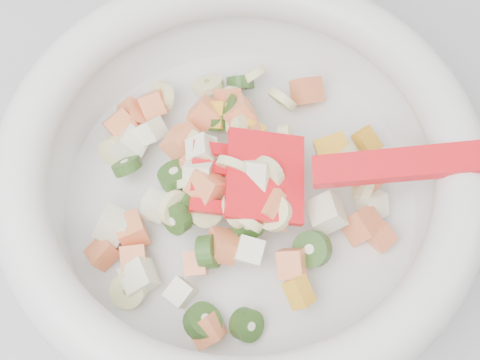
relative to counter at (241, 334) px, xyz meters
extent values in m
cube|color=#A6A5AB|center=(0.00, 0.00, 0.00)|extent=(2.00, 0.60, 0.90)
cylinder|color=silver|center=(0.00, 0.00, 0.46)|extent=(0.29, 0.29, 0.02)
torus|color=silver|center=(0.00, 0.00, 0.53)|extent=(0.36, 0.36, 0.04)
cylinder|color=#EAED9E|center=(-0.05, -0.02, 0.50)|extent=(0.03, 0.03, 0.04)
cylinder|color=#EAED9E|center=(0.01, 0.03, 0.50)|extent=(0.03, 0.04, 0.03)
cylinder|color=#EAED9E|center=(0.03, 0.10, 0.48)|extent=(0.03, 0.03, 0.03)
cylinder|color=#EAED9E|center=(0.00, -0.04, 0.50)|extent=(0.03, 0.03, 0.04)
cylinder|color=#EAED9E|center=(-0.01, 0.00, 0.52)|extent=(0.03, 0.02, 0.03)
cylinder|color=#EAED9E|center=(-0.10, -0.07, 0.48)|extent=(0.03, 0.03, 0.02)
cylinder|color=#EAED9E|center=(-0.05, 0.09, 0.48)|extent=(0.03, 0.03, 0.03)
cylinder|color=#EAED9E|center=(-0.04, 0.04, 0.50)|extent=(0.03, 0.03, 0.04)
cylinder|color=#EAED9E|center=(0.08, 0.01, 0.49)|extent=(0.03, 0.02, 0.03)
cylinder|color=#EAED9E|center=(-0.01, -0.03, 0.51)|extent=(0.03, 0.03, 0.03)
cylinder|color=#EAED9E|center=(-0.04, 0.00, 0.50)|extent=(0.03, 0.02, 0.03)
cylinder|color=#EAED9E|center=(0.02, -0.04, 0.51)|extent=(0.03, 0.03, 0.02)
cylinder|color=#EAED9E|center=(0.01, 0.06, 0.49)|extent=(0.03, 0.03, 0.03)
cylinder|color=#EAED9E|center=(0.00, 0.07, 0.49)|extent=(0.03, 0.03, 0.03)
cylinder|color=#EAED9E|center=(-0.01, 0.10, 0.48)|extent=(0.03, 0.03, 0.02)
cylinder|color=#EAED9E|center=(0.02, -0.01, 0.51)|extent=(0.03, 0.03, 0.03)
cylinder|color=#EAED9E|center=(-0.03, -0.02, 0.50)|extent=(0.04, 0.03, 0.03)
cylinder|color=#EAED9E|center=(0.09, -0.02, 0.48)|extent=(0.02, 0.03, 0.03)
cylinder|color=#EAED9E|center=(-0.10, 0.05, 0.48)|extent=(0.04, 0.02, 0.03)
cylinder|color=#EAED9E|center=(0.05, 0.07, 0.48)|extent=(0.03, 0.03, 0.03)
cylinder|color=#EAED9E|center=(0.04, 0.02, 0.50)|extent=(0.02, 0.03, 0.04)
cube|color=#FF8350|center=(-0.03, -0.01, 0.51)|extent=(0.04, 0.03, 0.03)
cube|color=#FF8350|center=(0.01, 0.05, 0.50)|extent=(0.03, 0.03, 0.03)
cube|color=#FF8350|center=(-0.04, -0.06, 0.49)|extent=(0.02, 0.02, 0.02)
cube|color=#FF8350|center=(0.01, 0.03, 0.50)|extent=(0.03, 0.03, 0.03)
cube|color=#FF8350|center=(0.00, 0.07, 0.49)|extent=(0.03, 0.04, 0.03)
cube|color=#FF8350|center=(0.02, -0.03, 0.50)|extent=(0.04, 0.04, 0.03)
cube|color=#FF8350|center=(0.07, 0.08, 0.48)|extent=(0.03, 0.03, 0.03)
cube|color=#FF8350|center=(-0.09, -0.05, 0.48)|extent=(0.02, 0.03, 0.02)
cube|color=#FF8350|center=(0.10, -0.06, 0.48)|extent=(0.03, 0.03, 0.02)
cube|color=#FF8350|center=(-0.02, 0.06, 0.50)|extent=(0.03, 0.03, 0.03)
cube|color=#FF8350|center=(-0.08, 0.08, 0.48)|extent=(0.03, 0.02, 0.03)
cube|color=#FF8350|center=(0.00, 0.07, 0.49)|extent=(0.02, 0.03, 0.03)
cube|color=#FF8350|center=(0.10, -0.01, 0.48)|extent=(0.03, 0.03, 0.02)
cube|color=#FF8350|center=(-0.09, -0.02, 0.48)|extent=(0.03, 0.03, 0.03)
cube|color=#FF8350|center=(-0.03, 0.01, 0.50)|extent=(0.03, 0.03, 0.02)
cube|color=#FF8350|center=(-0.11, -0.03, 0.47)|extent=(0.03, 0.03, 0.03)
cube|color=#FF8350|center=(0.08, -0.05, 0.48)|extent=(0.03, 0.03, 0.03)
cube|color=#FF8350|center=(-0.02, -0.05, 0.49)|extent=(0.03, 0.03, 0.03)
cube|color=#FF8350|center=(-0.04, 0.04, 0.50)|extent=(0.04, 0.04, 0.03)
cube|color=#FF8350|center=(0.02, -0.07, 0.49)|extent=(0.02, 0.03, 0.03)
cube|color=#FF8350|center=(-0.09, 0.07, 0.48)|extent=(0.03, 0.03, 0.03)
cube|color=#FF8350|center=(-0.04, -0.11, 0.48)|extent=(0.03, 0.03, 0.03)
cube|color=#FF8350|center=(-0.06, 0.08, 0.48)|extent=(0.03, 0.03, 0.03)
cylinder|color=#4D9331|center=(-0.05, 0.01, 0.50)|extent=(0.04, 0.04, 0.02)
cylinder|color=#4D9331|center=(-0.03, -0.06, 0.50)|extent=(0.02, 0.03, 0.03)
cylinder|color=#4D9331|center=(0.00, 0.06, 0.50)|extent=(0.03, 0.03, 0.03)
cylinder|color=#4D9331|center=(-0.05, -0.10, 0.48)|extent=(0.04, 0.04, 0.03)
cylinder|color=#4D9331|center=(-0.09, 0.03, 0.49)|extent=(0.03, 0.03, 0.03)
cylinder|color=#4D9331|center=(0.01, 0.10, 0.48)|extent=(0.03, 0.03, 0.03)
cylinder|color=#4D9331|center=(0.00, -0.04, 0.50)|extent=(0.04, 0.02, 0.04)
cylinder|color=#4D9331|center=(-0.04, -0.02, 0.50)|extent=(0.04, 0.04, 0.03)
cylinder|color=#4D9331|center=(-0.05, -0.03, 0.50)|extent=(0.03, 0.03, 0.03)
cylinder|color=#4D9331|center=(-0.01, -0.11, 0.48)|extent=(0.03, 0.03, 0.03)
cylinder|color=#4D9331|center=(0.04, -0.06, 0.49)|extent=(0.03, 0.03, 0.03)
cylinder|color=#4D9331|center=(-0.01, 0.06, 0.49)|extent=(0.03, 0.03, 0.03)
cube|color=#F2EFCD|center=(0.10, -0.03, 0.48)|extent=(0.03, 0.03, 0.03)
cube|color=#F2EFCD|center=(-0.03, 0.00, 0.51)|extent=(0.03, 0.03, 0.03)
cube|color=#F2EFCD|center=(-0.10, -0.02, 0.48)|extent=(0.03, 0.03, 0.03)
cube|color=#F2EFCD|center=(0.01, -0.01, 0.51)|extent=(0.03, 0.03, 0.03)
cube|color=#F2EFCD|center=(-0.09, -0.06, 0.48)|extent=(0.03, 0.03, 0.03)
cube|color=#F2EFCD|center=(0.06, -0.04, 0.49)|extent=(0.03, 0.03, 0.03)
cube|color=#F2EFCD|center=(0.00, 0.05, 0.49)|extent=(0.03, 0.02, 0.03)
cube|color=#F2EFCD|center=(-0.06, -0.08, 0.48)|extent=(0.03, 0.03, 0.02)
cube|color=#F2EFCD|center=(-0.03, 0.02, 0.50)|extent=(0.03, 0.02, 0.02)
cube|color=#F2EFCD|center=(-0.01, -0.06, 0.49)|extent=(0.03, 0.03, 0.03)
cube|color=#F2EFCD|center=(-0.03, 0.02, 0.51)|extent=(0.03, 0.02, 0.03)
cube|color=#F2EFCD|center=(-0.08, 0.05, 0.48)|extent=(0.04, 0.03, 0.03)
cube|color=#F2EFCD|center=(-0.07, -0.01, 0.49)|extent=(0.02, 0.03, 0.02)
cube|color=#F2EFCD|center=(-0.07, 0.05, 0.49)|extent=(0.03, 0.03, 0.03)
cube|color=yellow|center=(0.03, -0.09, 0.49)|extent=(0.02, 0.03, 0.03)
cube|color=yellow|center=(0.11, 0.02, 0.48)|extent=(0.02, 0.03, 0.02)
cube|color=yellow|center=(0.01, 0.03, 0.50)|extent=(0.03, 0.03, 0.02)
cube|color=yellow|center=(-0.01, 0.06, 0.50)|extent=(0.03, 0.03, 0.03)
cube|color=yellow|center=(0.07, 0.02, 0.49)|extent=(0.03, 0.02, 0.02)
cube|color=yellow|center=(0.02, 0.00, 0.51)|extent=(0.03, 0.03, 0.02)
cube|color=red|center=(0.01, -0.01, 0.51)|extent=(0.07, 0.08, 0.03)
cube|color=red|center=(-0.02, 0.02, 0.51)|extent=(0.03, 0.02, 0.01)
cube|color=red|center=(-0.02, 0.00, 0.51)|extent=(0.03, 0.02, 0.01)
cube|color=red|center=(-0.03, -0.01, 0.51)|extent=(0.03, 0.02, 0.01)
cube|color=red|center=(-0.03, -0.03, 0.51)|extent=(0.03, 0.02, 0.01)
cube|color=red|center=(0.15, -0.04, 0.54)|extent=(0.21, 0.06, 0.06)
camera|label=1|loc=(-0.04, -0.23, 0.95)|focal=50.00mm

